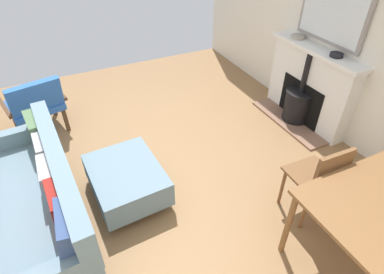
{
  "coord_description": "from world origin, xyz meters",
  "views": [
    {
      "loc": [
        0.29,
        2.56,
        2.44
      ],
      "look_at": [
        -0.69,
        0.52,
        0.7
      ],
      "focal_mm": 29.14,
      "sensor_mm": 36.0,
      "label": 1
    }
  ],
  "objects_px": {
    "fireplace": "(306,90)",
    "ottoman": "(127,179)",
    "dining_table": "(382,215)",
    "dining_chair_near_fireplace": "(320,177)",
    "mantel_bowl_far": "(337,55)",
    "sofa": "(37,202)",
    "armchair_accent": "(35,103)",
    "mantel_bowl_near": "(298,37)"
  },
  "relations": [
    {
      "from": "fireplace",
      "to": "sofa",
      "type": "height_order",
      "value": "fireplace"
    },
    {
      "from": "armchair_accent",
      "to": "dining_table",
      "type": "xyz_separation_m",
      "value": [
        -2.15,
        3.11,
        0.2
      ]
    },
    {
      "from": "fireplace",
      "to": "mantel_bowl_far",
      "type": "relative_size",
      "value": 9.2
    },
    {
      "from": "mantel_bowl_far",
      "to": "dining_table",
      "type": "distance_m",
      "value": 1.99
    },
    {
      "from": "armchair_accent",
      "to": "ottoman",
      "type": "bearing_deg",
      "value": 113.67
    },
    {
      "from": "dining_chair_near_fireplace",
      "to": "ottoman",
      "type": "bearing_deg",
      "value": -34.14
    },
    {
      "from": "ottoman",
      "to": "fireplace",
      "type": "bearing_deg",
      "value": -172.59
    },
    {
      "from": "mantel_bowl_far",
      "to": "armchair_accent",
      "type": "height_order",
      "value": "mantel_bowl_far"
    },
    {
      "from": "dining_chair_near_fireplace",
      "to": "mantel_bowl_far",
      "type": "bearing_deg",
      "value": -135.96
    },
    {
      "from": "fireplace",
      "to": "mantel_bowl_far",
      "type": "bearing_deg",
      "value": 93.1
    },
    {
      "from": "fireplace",
      "to": "mantel_bowl_near",
      "type": "relative_size",
      "value": 8.24
    },
    {
      "from": "mantel_bowl_near",
      "to": "dining_table",
      "type": "distance_m",
      "value": 2.54
    },
    {
      "from": "ottoman",
      "to": "armchair_accent",
      "type": "bearing_deg",
      "value": -66.33
    },
    {
      "from": "mantel_bowl_far",
      "to": "ottoman",
      "type": "distance_m",
      "value": 2.69
    },
    {
      "from": "sofa",
      "to": "dining_chair_near_fireplace",
      "type": "xyz_separation_m",
      "value": [
        -2.27,
        0.93,
        0.16
      ]
    },
    {
      "from": "mantel_bowl_far",
      "to": "armchair_accent",
      "type": "bearing_deg",
      "value": -24.69
    },
    {
      "from": "mantel_bowl_far",
      "to": "sofa",
      "type": "xyz_separation_m",
      "value": [
        3.36,
        0.12,
        -0.68
      ]
    },
    {
      "from": "fireplace",
      "to": "mantel_bowl_near",
      "type": "height_order",
      "value": "mantel_bowl_near"
    },
    {
      "from": "mantel_bowl_near",
      "to": "dining_table",
      "type": "relative_size",
      "value": 0.16
    },
    {
      "from": "fireplace",
      "to": "dining_table",
      "type": "distance_m",
      "value": 2.19
    },
    {
      "from": "mantel_bowl_far",
      "to": "ottoman",
      "type": "bearing_deg",
      "value": 1.11
    },
    {
      "from": "armchair_accent",
      "to": "dining_table",
      "type": "relative_size",
      "value": 0.76
    },
    {
      "from": "mantel_bowl_far",
      "to": "fireplace",
      "type": "bearing_deg",
      "value": -86.9
    },
    {
      "from": "fireplace",
      "to": "dining_chair_near_fireplace",
      "type": "xyz_separation_m",
      "value": [
        1.07,
        1.33,
        0.07
      ]
    },
    {
      "from": "dining_table",
      "to": "dining_chair_near_fireplace",
      "type": "relative_size",
      "value": 1.22
    },
    {
      "from": "mantel_bowl_near",
      "to": "armchair_accent",
      "type": "distance_m",
      "value": 3.4
    },
    {
      "from": "armchair_accent",
      "to": "dining_table",
      "type": "bearing_deg",
      "value": 124.73
    },
    {
      "from": "mantel_bowl_near",
      "to": "dining_table",
      "type": "xyz_separation_m",
      "value": [
        1.08,
        2.26,
        -0.4
      ]
    },
    {
      "from": "mantel_bowl_near",
      "to": "ottoman",
      "type": "xyz_separation_m",
      "value": [
        2.56,
        0.69,
        -0.81
      ]
    },
    {
      "from": "mantel_bowl_near",
      "to": "sofa",
      "type": "relative_size",
      "value": 0.09
    },
    {
      "from": "mantel_bowl_far",
      "to": "sofa",
      "type": "relative_size",
      "value": 0.08
    },
    {
      "from": "ottoman",
      "to": "dining_table",
      "type": "relative_size",
      "value": 0.84
    },
    {
      "from": "sofa",
      "to": "ottoman",
      "type": "xyz_separation_m",
      "value": [
        -0.8,
        -0.07,
        -0.13
      ]
    },
    {
      "from": "sofa",
      "to": "dining_table",
      "type": "bearing_deg",
      "value": 146.57
    },
    {
      "from": "mantel_bowl_near",
      "to": "dining_table",
      "type": "height_order",
      "value": "mantel_bowl_near"
    },
    {
      "from": "mantel_bowl_near",
      "to": "ottoman",
      "type": "distance_m",
      "value": 2.78
    },
    {
      "from": "fireplace",
      "to": "ottoman",
      "type": "height_order",
      "value": "fireplace"
    },
    {
      "from": "dining_table",
      "to": "dining_chair_near_fireplace",
      "type": "xyz_separation_m",
      "value": [
        0.0,
        -0.57,
        -0.13
      ]
    },
    {
      "from": "dining_table",
      "to": "dining_chair_near_fireplace",
      "type": "distance_m",
      "value": 0.58
    },
    {
      "from": "dining_table",
      "to": "dining_chair_near_fireplace",
      "type": "bearing_deg",
      "value": -89.76
    },
    {
      "from": "fireplace",
      "to": "ottoman",
      "type": "relative_size",
      "value": 1.58
    },
    {
      "from": "sofa",
      "to": "dining_table",
      "type": "distance_m",
      "value": 2.74
    }
  ]
}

